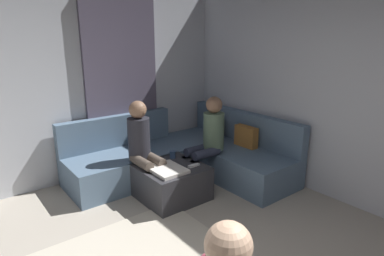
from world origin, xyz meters
The scene contains 10 objects.
wall_back centered at (0.00, 2.94, 1.35)m, with size 6.00×0.12×2.70m, color silver.
wall_left centered at (-2.94, 0.00, 1.35)m, with size 0.12×6.00×2.70m, color silver.
curtain_panel centered at (-2.84, 1.30, 1.25)m, with size 0.06×1.10×2.50m, color #595166.
sectional_couch centered at (-2.08, 1.88, 0.28)m, with size 2.10×2.55×0.87m.
ottoman centered at (-1.63, 1.30, 0.21)m, with size 0.76×0.76×0.42m, color #333338.
folded_blanket centered at (-1.53, 1.18, 0.44)m, with size 0.44×0.36×0.04m, color white.
coffee_mug centered at (-1.85, 1.48, 0.47)m, with size 0.08×0.08×0.10m, color #334C72.
game_remote centered at (-1.45, 1.52, 0.43)m, with size 0.05×0.15×0.02m, color white.
person_on_couch_back centered at (-1.67, 1.93, 0.66)m, with size 0.30×0.60×1.20m.
person_on_couch_side centered at (-1.93, 1.09, 0.66)m, with size 0.60×0.30×1.20m.
Camera 1 is at (1.47, -0.80, 1.96)m, focal length 30.52 mm.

